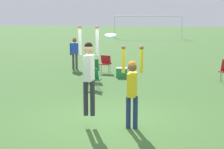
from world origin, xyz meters
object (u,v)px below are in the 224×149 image
object	(u,v)px
person_defending	(132,85)
cooler_box	(122,73)
camping_chair_2	(92,68)
person_jumping	(89,68)
person_spectator_near	(75,50)
camping_chair_3	(93,77)
camping_chair_0	(105,62)
frisbee	(110,35)

from	to	relation	value
person_defending	cooler_box	distance (m)	7.30
camping_chair_2	person_jumping	bearing A→B (deg)	105.35
camping_chair_2	person_spectator_near	world-z (taller)	person_spectator_near
camping_chair_3	person_spectator_near	distance (m)	5.05
camping_chair_0	cooler_box	size ratio (longest dim) A/B	1.73
person_jumping	camping_chair_2	bearing A→B (deg)	14.51
person_defending	camping_chair_0	world-z (taller)	person_defending
camping_chair_3	cooler_box	distance (m)	2.74
person_defending	frisbee	distance (m)	1.34
camping_chair_2	cooler_box	xyz separation A→B (m)	(1.14, 0.97, -0.32)
camping_chair_0	camping_chair_3	world-z (taller)	camping_chair_0
person_spectator_near	frisbee	bearing A→B (deg)	-89.99
person_jumping	camping_chair_3	size ratio (longest dim) A/B	2.86
camping_chair_3	person_spectator_near	world-z (taller)	person_spectator_near
person_spectator_near	camping_chair_3	bearing A→B (deg)	-87.42
person_spectator_near	cooler_box	xyz separation A→B (m)	(2.62, -2.05, -0.72)
person_defending	cooler_box	xyz separation A→B (m)	(-1.11, 7.16, -0.89)
cooler_box	camping_chair_2	bearing A→B (deg)	-139.54
person_jumping	frisbee	size ratio (longest dim) A/B	8.31
person_defending	cooler_box	bearing A→B (deg)	-167.37
person_defending	camping_chair_3	world-z (taller)	person_defending
person_defending	camping_chair_0	distance (m)	8.52
person_jumping	frisbee	distance (m)	1.00
person_jumping	camping_chair_0	size ratio (longest dim) A/B	2.79
camping_chair_0	camping_chair_2	xyz separation A→B (m)	(-0.23, -2.07, 0.03)
camping_chair_0	camping_chair_2	distance (m)	2.08
person_jumping	cooler_box	xyz separation A→B (m)	(-0.01, 7.09, -1.28)
cooler_box	person_jumping	bearing A→B (deg)	-89.91
person_jumping	person_spectator_near	distance (m)	9.53
camping_chair_0	camping_chair_3	size ratio (longest dim) A/B	1.03
frisbee	cooler_box	xyz separation A→B (m)	(-0.56, 7.13, -2.12)
person_defending	camping_chair_3	bearing A→B (deg)	-153.76
person_jumping	camping_chair_3	bearing A→B (deg)	13.65
camping_chair_2	person_spectator_near	xyz separation A→B (m)	(-1.48, 3.03, 0.41)
camping_chair_0	cooler_box	xyz separation A→B (m)	(0.91, -1.09, -0.29)
person_jumping	person_spectator_near	xyz separation A→B (m)	(-2.64, 9.14, -0.56)
frisbee	cooler_box	bearing A→B (deg)	94.52
person_jumping	camping_chair_3	world-z (taller)	person_jumping
person_jumping	camping_chair_2	distance (m)	6.29
frisbee	camping_chair_3	distance (m)	5.06
person_defending	cooler_box	size ratio (longest dim) A/B	4.40
camping_chair_0	camping_chair_2	bearing A→B (deg)	101.61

